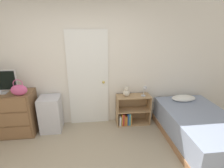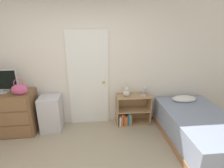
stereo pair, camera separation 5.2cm
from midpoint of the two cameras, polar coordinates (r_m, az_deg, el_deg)
The scene contains 9 objects.
wall_back at distance 3.68m, azimuth -11.14°, elevation 5.56°, with size 10.00×0.06×2.55m.
door_closed at distance 3.69m, azimuth -8.14°, elevation 1.45°, with size 0.83×0.09×2.01m.
dresser at distance 4.04m, azimuth -31.10°, elevation -8.33°, with size 1.02×0.51×0.88m.
handbag at distance 3.58m, azimuth -28.47°, elevation -1.68°, with size 0.29×0.14×0.30m.
storage_bin at distance 3.85m, azimuth -19.70°, elevation -9.12°, with size 0.41×0.42×0.73m.
bookshelf at distance 3.92m, azimuth 5.56°, elevation -9.14°, with size 0.73×0.31×0.66m.
teddy_bear at distance 3.69m, azimuth 4.31°, elevation -2.62°, with size 0.14×0.14×0.22m.
desk_lamp at distance 3.72m, azimuth 10.20°, elevation -1.62°, with size 0.11×0.11×0.23m.
bed at distance 3.71m, azimuth 26.22°, elevation -12.84°, with size 1.15×1.88×0.65m.
Camera 1 is at (0.27, -1.61, 2.11)m, focal length 28.00 mm.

